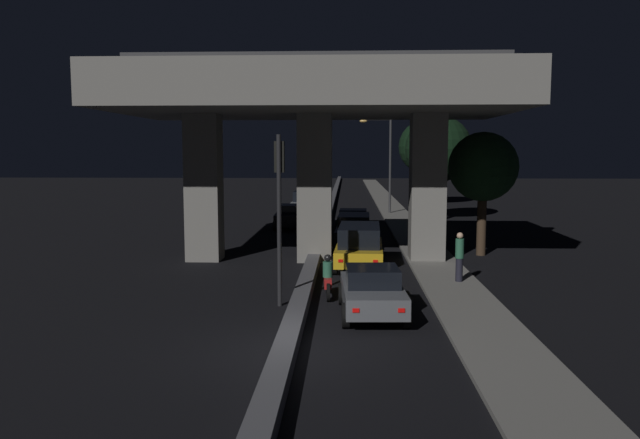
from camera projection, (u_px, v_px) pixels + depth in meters
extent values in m
plane|color=black|center=(288.00, 350.00, 15.07)|extent=(200.00, 200.00, 0.00)
cube|color=#4C4C51|center=(330.00, 209.00, 49.81)|extent=(0.53, 126.00, 0.41)
cube|color=slate|center=(401.00, 221.00, 42.65)|extent=(2.15, 126.00, 0.12)
cube|color=slate|center=(204.00, 188.00, 27.33)|extent=(1.47, 1.36, 6.39)
cube|color=slate|center=(427.00, 188.00, 26.90)|extent=(1.47, 1.36, 6.39)
cube|color=slate|center=(315.00, 188.00, 27.11)|extent=(1.47, 1.36, 6.39)
cube|color=slate|center=(315.00, 94.00, 26.68)|extent=(16.70, 10.19, 1.71)
cube|color=#333335|center=(315.00, 63.00, 26.54)|extent=(16.70, 0.40, 0.90)
cylinder|color=black|center=(279.00, 221.00, 19.09)|extent=(0.14, 0.14, 5.29)
cube|color=black|center=(279.00, 157.00, 19.06)|extent=(0.30, 0.28, 0.95)
sphere|color=red|center=(280.00, 147.00, 19.18)|extent=(0.18, 0.18, 0.18)
sphere|color=black|center=(280.00, 157.00, 19.21)|extent=(0.18, 0.18, 0.18)
sphere|color=black|center=(280.00, 166.00, 19.24)|extent=(0.18, 0.18, 0.18)
cylinder|color=#2D2D30|center=(390.00, 166.00, 47.55)|extent=(0.18, 0.18, 7.35)
cylinder|color=#2D2D30|center=(377.00, 120.00, 47.22)|extent=(2.07, 0.10, 0.10)
ellipsoid|color=#F2B759|center=(363.00, 121.00, 47.27)|extent=(0.56, 0.32, 0.24)
cube|color=#515459|center=(372.00, 294.00, 18.18)|extent=(1.88, 4.08, 0.58)
cube|color=black|center=(372.00, 276.00, 18.02)|extent=(1.56, 1.67, 0.52)
cylinder|color=black|center=(342.00, 293.00, 19.52)|extent=(0.23, 0.71, 0.70)
cylinder|color=black|center=(395.00, 293.00, 19.53)|extent=(0.23, 0.71, 0.70)
cylinder|color=black|center=(346.00, 315.00, 16.90)|extent=(0.23, 0.71, 0.70)
cylinder|color=black|center=(407.00, 315.00, 16.90)|extent=(0.23, 0.71, 0.70)
cube|color=red|center=(356.00, 310.00, 16.18)|extent=(0.18, 0.04, 0.11)
cube|color=red|center=(401.00, 310.00, 16.18)|extent=(0.18, 0.04, 0.11)
cube|color=gold|center=(359.00, 252.00, 25.70)|extent=(2.04, 4.78, 0.62)
cube|color=black|center=(359.00, 235.00, 25.74)|extent=(1.77, 3.45, 0.78)
cylinder|color=black|center=(339.00, 253.00, 27.34)|extent=(0.23, 0.71, 0.70)
cylinder|color=black|center=(381.00, 254.00, 27.19)|extent=(0.23, 0.71, 0.70)
cylinder|color=black|center=(335.00, 266.00, 24.26)|extent=(0.23, 0.71, 0.70)
cylinder|color=black|center=(382.00, 267.00, 24.12)|extent=(0.23, 0.71, 0.70)
cube|color=red|center=(341.00, 261.00, 23.40)|extent=(0.18, 0.04, 0.11)
cube|color=red|center=(375.00, 261.00, 23.30)|extent=(0.18, 0.04, 0.11)
cube|color=black|center=(354.00, 234.00, 31.44)|extent=(1.91, 4.83, 0.70)
cube|color=black|center=(354.00, 221.00, 31.37)|extent=(1.64, 2.92, 0.64)
cylinder|color=black|center=(338.00, 236.00, 33.11)|extent=(0.22, 0.62, 0.61)
cylinder|color=black|center=(371.00, 237.00, 32.98)|extent=(0.22, 0.62, 0.61)
cylinder|color=black|center=(335.00, 245.00, 29.99)|extent=(0.22, 0.62, 0.61)
cylinder|color=black|center=(371.00, 245.00, 29.85)|extent=(0.22, 0.62, 0.61)
cube|color=red|center=(340.00, 240.00, 29.11)|extent=(0.18, 0.04, 0.11)
cube|color=red|center=(366.00, 240.00, 29.02)|extent=(0.18, 0.04, 0.11)
cube|color=black|center=(353.00, 221.00, 38.02)|extent=(1.97, 4.24, 0.57)
cube|color=black|center=(353.00, 213.00, 37.86)|extent=(1.67, 1.72, 0.43)
cylinder|color=black|center=(339.00, 223.00, 39.48)|extent=(0.22, 0.61, 0.60)
cylinder|color=black|center=(368.00, 223.00, 39.35)|extent=(0.22, 0.61, 0.60)
cylinder|color=black|center=(337.00, 228.00, 36.74)|extent=(0.22, 0.61, 0.60)
cylinder|color=black|center=(368.00, 228.00, 36.61)|extent=(0.22, 0.61, 0.60)
cube|color=red|center=(341.00, 224.00, 35.97)|extent=(0.18, 0.04, 0.11)
cube|color=red|center=(364.00, 224.00, 35.88)|extent=(0.18, 0.04, 0.11)
cube|color=black|center=(291.00, 218.00, 39.01)|extent=(1.96, 3.95, 0.69)
cube|color=black|center=(291.00, 208.00, 39.14)|extent=(1.68, 1.92, 0.50)
cylinder|color=black|center=(305.00, 226.00, 37.76)|extent=(0.22, 0.59, 0.59)
cylinder|color=black|center=(275.00, 226.00, 37.79)|extent=(0.22, 0.59, 0.59)
cylinder|color=black|center=(306.00, 221.00, 40.32)|extent=(0.22, 0.59, 0.59)
cylinder|color=black|center=(278.00, 221.00, 40.34)|extent=(0.22, 0.59, 0.59)
cube|color=white|center=(303.00, 217.00, 40.96)|extent=(0.18, 0.04, 0.11)
cube|color=white|center=(283.00, 217.00, 40.98)|extent=(0.18, 0.04, 0.11)
cube|color=gray|center=(305.00, 206.00, 47.50)|extent=(1.89, 4.26, 0.71)
cube|color=black|center=(305.00, 196.00, 47.42)|extent=(1.64, 2.56, 0.76)
cylinder|color=black|center=(315.00, 212.00, 46.10)|extent=(0.21, 0.68, 0.67)
cylinder|color=black|center=(291.00, 212.00, 46.21)|extent=(0.21, 0.68, 0.67)
cylinder|color=black|center=(318.00, 209.00, 48.87)|extent=(0.21, 0.68, 0.67)
cylinder|color=black|center=(295.00, 209.00, 48.98)|extent=(0.21, 0.68, 0.67)
cube|color=white|center=(315.00, 205.00, 49.58)|extent=(0.18, 0.03, 0.11)
cube|color=white|center=(299.00, 205.00, 49.66)|extent=(0.18, 0.03, 0.11)
cube|color=black|center=(313.00, 194.00, 60.99)|extent=(1.99, 4.03, 0.68)
cube|color=black|center=(312.00, 188.00, 60.93)|extent=(1.69, 2.44, 0.61)
cylinder|color=black|center=(322.00, 199.00, 59.74)|extent=(0.23, 0.61, 0.60)
cylinder|color=black|center=(303.00, 199.00, 59.73)|extent=(0.23, 0.61, 0.60)
cylinder|color=black|center=(321.00, 197.00, 62.33)|extent=(0.23, 0.61, 0.60)
cylinder|color=black|center=(304.00, 197.00, 62.32)|extent=(0.23, 0.61, 0.60)
cube|color=white|center=(319.00, 194.00, 62.98)|extent=(0.18, 0.04, 0.11)
cube|color=white|center=(306.00, 194.00, 62.97)|extent=(0.18, 0.04, 0.11)
cube|color=black|center=(317.00, 188.00, 72.30)|extent=(1.96, 4.13, 0.64)
cube|color=black|center=(317.00, 182.00, 72.23)|extent=(1.70, 2.49, 0.75)
cylinder|color=black|center=(325.00, 191.00, 70.98)|extent=(0.22, 0.65, 0.65)
cylinder|color=black|center=(309.00, 191.00, 71.01)|extent=(0.22, 0.65, 0.65)
cylinder|color=black|center=(325.00, 190.00, 73.66)|extent=(0.22, 0.65, 0.65)
cylinder|color=black|center=(309.00, 190.00, 73.69)|extent=(0.22, 0.65, 0.65)
cube|color=white|center=(323.00, 188.00, 74.34)|extent=(0.18, 0.03, 0.11)
cube|color=white|center=(312.00, 188.00, 74.36)|extent=(0.18, 0.03, 0.11)
cylinder|color=black|center=(327.00, 284.00, 21.12)|extent=(0.12, 0.59, 0.58)
cylinder|color=black|center=(328.00, 293.00, 19.90)|extent=(0.14, 0.59, 0.58)
cube|color=maroon|center=(328.00, 282.00, 20.48)|extent=(0.30, 0.95, 0.32)
cylinder|color=#26593F|center=(328.00, 269.00, 20.44)|extent=(0.34, 0.34, 0.51)
sphere|color=black|center=(328.00, 258.00, 20.40)|extent=(0.24, 0.24, 0.24)
cube|color=red|center=(328.00, 286.00, 19.82)|extent=(0.08, 0.03, 0.08)
cylinder|color=black|center=(459.00, 270.00, 22.42)|extent=(0.26, 0.26, 0.85)
cylinder|color=#26593F|center=(460.00, 248.00, 22.33)|extent=(0.30, 0.30, 0.70)
sphere|color=tan|center=(460.00, 236.00, 22.28)|extent=(0.23, 0.23, 0.23)
cylinder|color=#38281C|center=(482.00, 224.00, 28.74)|extent=(0.43, 0.43, 2.90)
sphere|color=black|center=(483.00, 167.00, 28.46)|extent=(3.18, 3.18, 3.18)
cylinder|color=#38281C|center=(437.00, 198.00, 42.92)|extent=(0.46, 0.46, 3.26)
sphere|color=black|center=(438.00, 149.00, 42.56)|extent=(4.56, 4.56, 4.56)
cylinder|color=#2D2116|center=(425.00, 186.00, 55.61)|extent=(0.40, 0.40, 3.47)
sphere|color=black|center=(425.00, 147.00, 55.23)|extent=(4.74, 4.74, 4.74)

